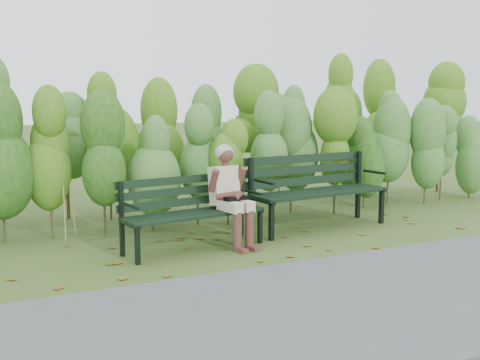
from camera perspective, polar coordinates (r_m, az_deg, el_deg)
name	(u,v)px	position (r m, az deg, el deg)	size (l,w,h in m)	color
ground	(253,244)	(6.94, 1.28, -6.50)	(80.00, 80.00, 0.00)	#3C511B
footpath	(367,299)	(5.18, 12.80, -11.73)	(60.00, 2.50, 0.01)	#474749
hedge_band	(196,134)	(8.44, -4.54, 4.68)	(11.04, 1.67, 2.42)	#47381E
leaf_litter	(260,244)	(6.91, 2.08, -6.55)	(5.65, 2.06, 0.01)	brown
bench_left	(190,206)	(6.68, -5.09, -2.68)	(1.77, 0.81, 0.85)	black
bench_right	(314,185)	(7.85, 7.54, -0.47)	(2.07, 0.85, 1.01)	black
seated_woman	(230,189)	(6.74, -1.03, -0.92)	(0.50, 0.73, 1.22)	beige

